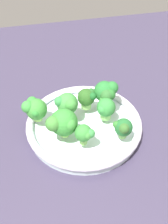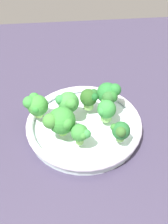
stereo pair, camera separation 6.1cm
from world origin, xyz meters
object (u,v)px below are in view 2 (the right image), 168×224
(broccoli_floret_0, at_px, (61,121))
(broccoli_floret_5, at_px, (121,131))
(broccoli_floret_1, at_px, (80,134))
(broccoli_floret_7, at_px, (68,103))
(broccoli_floret_6, at_px, (106,109))
(broccoli_floret_3, at_px, (109,94))
(bowl, at_px, (84,125))
(broccoli_floret_4, at_px, (89,98))
(broccoli_floret_2, at_px, (36,105))

(broccoli_floret_0, xyz_separation_m, broccoli_floret_5, (-0.03, -0.14, -0.01))
(broccoli_floret_1, height_order, broccoli_floret_7, broccoli_floret_7)
(broccoli_floret_1, xyz_separation_m, broccoli_floret_5, (0.00, -0.09, -0.00))
(broccoli_floret_6, bearing_deg, broccoli_floret_3, -16.82)
(bowl, distance_m, broccoli_floret_0, 0.09)
(broccoli_floret_4, xyz_separation_m, broccoli_floret_7, (-0.02, 0.06, 0.01))
(bowl, xyz_separation_m, broccoli_floret_6, (0.00, -0.06, 0.05))
(broccoli_floret_5, distance_m, broccoli_floret_7, 0.15)
(broccoli_floret_0, relative_size, broccoli_floret_1, 1.41)
(bowl, xyz_separation_m, broccoli_floret_2, (0.03, 0.12, 0.05))
(broccoli_floret_3, xyz_separation_m, broccoli_floret_6, (-0.04, 0.01, -0.01))
(broccoli_floret_1, distance_m, broccoli_floret_6, 0.10)
(broccoli_floret_0, xyz_separation_m, broccoli_floret_6, (0.04, -0.11, -0.01))
(broccoli_floret_1, xyz_separation_m, broccoli_floret_3, (0.12, -0.08, 0.01))
(bowl, distance_m, broccoli_floret_1, 0.09)
(bowl, distance_m, broccoli_floret_4, 0.07)
(broccoli_floret_5, bearing_deg, bowl, 46.68)
(broccoli_floret_6, bearing_deg, broccoli_floret_1, 137.00)
(broccoli_floret_6, relative_size, broccoli_floret_7, 0.84)
(bowl, xyz_separation_m, broccoli_floret_7, (0.02, 0.04, 0.06))
(bowl, distance_m, broccoli_floret_6, 0.08)
(bowl, height_order, broccoli_floret_3, broccoli_floret_3)
(broccoli_floret_4, bearing_deg, bowl, 158.64)
(bowl, distance_m, broccoli_floret_2, 0.13)
(broccoli_floret_0, relative_size, broccoli_floret_7, 1.11)
(broccoli_floret_0, bearing_deg, bowl, -55.74)
(broccoli_floret_7, bearing_deg, broccoli_floret_0, 161.68)
(broccoli_floret_1, bearing_deg, broccoli_floret_5, -89.97)
(broccoli_floret_0, bearing_deg, broccoli_floret_3, -57.01)
(broccoli_floret_2, bearing_deg, broccoli_floret_5, -118.18)
(broccoli_floret_4, height_order, broccoli_floret_6, same)
(broccoli_floret_2, height_order, broccoli_floret_4, broccoli_floret_2)
(broccoli_floret_0, relative_size, broccoli_floret_6, 1.32)
(broccoli_floret_0, distance_m, broccoli_floret_3, 0.15)
(bowl, relative_size, broccoli_floret_6, 5.12)
(bowl, bearing_deg, broccoli_floret_6, -86.45)
(broccoli_floret_3, xyz_separation_m, broccoli_floret_7, (-0.02, 0.10, -0.00))
(broccoli_floret_0, xyz_separation_m, broccoli_floret_7, (0.06, -0.02, -0.00))
(broccoli_floret_1, xyz_separation_m, broccoli_floret_7, (0.10, 0.02, 0.01))
(broccoli_floret_2, xyz_separation_m, broccoli_floret_3, (0.01, -0.18, 0.01))
(broccoli_floret_2, height_order, broccoli_floret_3, broccoli_floret_3)
(broccoli_floret_5, bearing_deg, broccoli_floret_6, 15.66)
(broccoli_floret_6, bearing_deg, broccoli_floret_0, 110.68)
(broccoli_floret_7, bearing_deg, broccoli_floret_1, -167.43)
(bowl, bearing_deg, broccoli_floret_5, -133.32)
(broccoli_floret_4, bearing_deg, broccoli_floret_3, -97.47)
(broccoli_floret_6, bearing_deg, broccoli_floret_4, 39.47)
(broccoli_floret_3, distance_m, broccoli_floret_6, 0.04)
(broccoli_floret_7, bearing_deg, broccoli_floret_4, -66.46)
(broccoli_floret_1, relative_size, broccoli_floret_3, 0.71)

